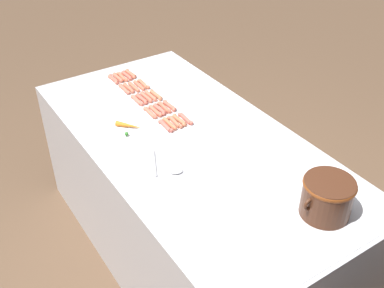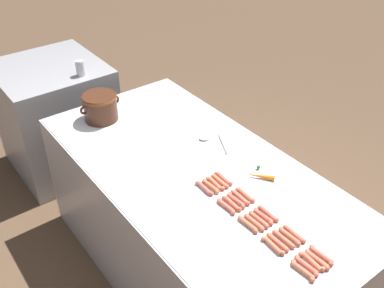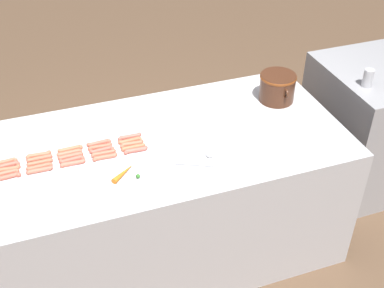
{
  "view_description": "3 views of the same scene",
  "coord_description": "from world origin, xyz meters",
  "px_view_note": "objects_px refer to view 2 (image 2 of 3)",
  "views": [
    {
      "loc": [
        1.18,
        1.81,
        2.41
      ],
      "look_at": [
        0.06,
        0.11,
        0.96
      ],
      "focal_mm": 43.43,
      "sensor_mm": 36.0,
      "label": 1
    },
    {
      "loc": [
        -1.27,
        -1.65,
        2.54
      ],
      "look_at": [
        0.03,
        0.09,
        1.03
      ],
      "focal_mm": 41.79,
      "sensor_mm": 36.0,
      "label": 2
    },
    {
      "loc": [
        2.32,
        -0.63,
        2.68
      ],
      "look_at": [
        0.12,
        0.15,
        0.93
      ],
      "focal_mm": 47.13,
      "sensor_mm": 36.0,
      "label": 3
    }
  ],
  "objects_px": {
    "hot_dog_6": "(278,242)",
    "serving_spoon": "(210,140)",
    "back_cabinet": "(57,118)",
    "hot_dog_14": "(215,184)",
    "hot_dog_0": "(303,271)",
    "hot_dog_4": "(204,188)",
    "hot_dog_2": "(248,224)",
    "hot_dog_17": "(263,216)",
    "hot_dog_22": "(268,214)",
    "hot_dog_5": "(306,266)",
    "bean_pot": "(100,106)",
    "hot_dog_8": "(232,203)",
    "hot_dog_9": "(211,186)",
    "hot_dog_18": "(240,198)",
    "hot_dog_7": "(254,222)",
    "hot_dog_20": "(321,255)",
    "hot_dog_3": "(226,206)",
    "hot_dog_1": "(273,246)",
    "hot_dog_19": "(220,181)",
    "hot_dog_13": "(236,200)",
    "hot_dog_11": "(284,239)",
    "hot_dog_16": "(290,236)",
    "hot_dog_24": "(223,178)",
    "hot_dog_15": "(317,260)",
    "carrot": "(260,176)",
    "hot_dog_21": "(294,234)",
    "soda_can": "(80,68)",
    "hot_dog_12": "(259,219)"
  },
  "relations": [
    {
      "from": "hot_dog_7",
      "to": "hot_dog_15",
      "type": "distance_m",
      "value": 0.36
    },
    {
      "from": "back_cabinet",
      "to": "hot_dog_14",
      "type": "xyz_separation_m",
      "value": [
        0.19,
        -1.94,
        0.44
      ]
    },
    {
      "from": "hot_dog_22",
      "to": "hot_dog_18",
      "type": "bearing_deg",
      "value": 100.13
    },
    {
      "from": "hot_dog_1",
      "to": "hot_dog_21",
      "type": "height_order",
      "value": "same"
    },
    {
      "from": "hot_dog_7",
      "to": "hot_dog_15",
      "type": "relative_size",
      "value": 1.0
    },
    {
      "from": "hot_dog_18",
      "to": "hot_dog_22",
      "type": "distance_m",
      "value": 0.18
    },
    {
      "from": "hot_dog_8",
      "to": "hot_dog_22",
      "type": "distance_m",
      "value": 0.2
    },
    {
      "from": "hot_dog_8",
      "to": "hot_dog_19",
      "type": "relative_size",
      "value": 1.0
    },
    {
      "from": "hot_dog_6",
      "to": "hot_dog_9",
      "type": "bearing_deg",
      "value": 89.47
    },
    {
      "from": "hot_dog_4",
      "to": "carrot",
      "type": "distance_m",
      "value": 0.34
    },
    {
      "from": "hot_dog_13",
      "to": "bean_pot",
      "type": "bearing_deg",
      "value": 98.35
    },
    {
      "from": "hot_dog_0",
      "to": "hot_dog_14",
      "type": "bearing_deg",
      "value": 84.31
    },
    {
      "from": "hot_dog_1",
      "to": "hot_dog_13",
      "type": "distance_m",
      "value": 0.35
    },
    {
      "from": "hot_dog_24",
      "to": "serving_spoon",
      "type": "height_order",
      "value": "hot_dog_24"
    },
    {
      "from": "hot_dog_20",
      "to": "hot_dog_9",
      "type": "bearing_deg",
      "value": 98.15
    },
    {
      "from": "hot_dog_17",
      "to": "hot_dog_22",
      "type": "xyz_separation_m",
      "value": [
        0.03,
        0.0,
        0.0
      ]
    },
    {
      "from": "hot_dog_3",
      "to": "carrot",
      "type": "height_order",
      "value": "carrot"
    },
    {
      "from": "hot_dog_4",
      "to": "hot_dog_2",
      "type": "bearing_deg",
      "value": -89.46
    },
    {
      "from": "hot_dog_8",
      "to": "hot_dog_9",
      "type": "distance_m",
      "value": 0.18
    },
    {
      "from": "soda_can",
      "to": "hot_dog_15",
      "type": "bearing_deg",
      "value": -88.28
    },
    {
      "from": "hot_dog_17",
      "to": "hot_dog_18",
      "type": "bearing_deg",
      "value": 89.18
    },
    {
      "from": "hot_dog_6",
      "to": "serving_spoon",
      "type": "height_order",
      "value": "hot_dog_6"
    },
    {
      "from": "hot_dog_6",
      "to": "hot_dog_20",
      "type": "relative_size",
      "value": 1.0
    },
    {
      "from": "hot_dog_3",
      "to": "hot_dog_14",
      "type": "xyz_separation_m",
      "value": [
        0.07,
        0.18,
        0.0
      ]
    },
    {
      "from": "hot_dog_13",
      "to": "hot_dog_15",
      "type": "relative_size",
      "value": 1.0
    },
    {
      "from": "hot_dog_8",
      "to": "hot_dog_9",
      "type": "height_order",
      "value": "same"
    },
    {
      "from": "back_cabinet",
      "to": "hot_dog_11",
      "type": "distance_m",
      "value": 2.51
    },
    {
      "from": "hot_dog_14",
      "to": "hot_dog_20",
      "type": "relative_size",
      "value": 1.0
    },
    {
      "from": "hot_dog_6",
      "to": "hot_dog_4",
      "type": "bearing_deg",
      "value": 93.73
    },
    {
      "from": "hot_dog_5",
      "to": "bean_pot",
      "type": "height_order",
      "value": "bean_pot"
    },
    {
      "from": "hot_dog_11",
      "to": "serving_spoon",
      "type": "height_order",
      "value": "hot_dog_11"
    },
    {
      "from": "hot_dog_9",
      "to": "hot_dog_17",
      "type": "relative_size",
      "value": 1.0
    },
    {
      "from": "hot_dog_11",
      "to": "serving_spoon",
      "type": "distance_m",
      "value": 0.92
    },
    {
      "from": "back_cabinet",
      "to": "hot_dog_11",
      "type": "bearing_deg",
      "value": -85.48
    },
    {
      "from": "hot_dog_18",
      "to": "serving_spoon",
      "type": "relative_size",
      "value": 0.56
    },
    {
      "from": "hot_dog_1",
      "to": "hot_dog_18",
      "type": "bearing_deg",
      "value": 72.96
    },
    {
      "from": "hot_dog_13",
      "to": "hot_dog_12",
      "type": "bearing_deg",
      "value": -91.18
    },
    {
      "from": "hot_dog_3",
      "to": "hot_dog_2",
      "type": "bearing_deg",
      "value": -89.28
    },
    {
      "from": "hot_dog_16",
      "to": "hot_dog_24",
      "type": "xyz_separation_m",
      "value": [
        0.03,
        0.54,
        0.0
      ]
    },
    {
      "from": "hot_dog_1",
      "to": "hot_dog_16",
      "type": "distance_m",
      "value": 0.11
    },
    {
      "from": "hot_dog_9",
      "to": "hot_dog_24",
      "type": "height_order",
      "value": "same"
    },
    {
      "from": "hot_dog_7",
      "to": "hot_dog_20",
      "type": "relative_size",
      "value": 1.0
    },
    {
      "from": "hot_dog_21",
      "to": "soda_can",
      "type": "xyz_separation_m",
      "value": [
        -0.11,
        2.15,
        0.11
      ]
    },
    {
      "from": "hot_dog_18",
      "to": "hot_dog_22",
      "type": "xyz_separation_m",
      "value": [
        0.03,
        -0.18,
        0.0
      ]
    },
    {
      "from": "hot_dog_0",
      "to": "hot_dog_20",
      "type": "height_order",
      "value": "same"
    },
    {
      "from": "hot_dog_2",
      "to": "hot_dog_6",
      "type": "xyz_separation_m",
      "value": [
        0.03,
        -0.18,
        0.0
      ]
    },
    {
      "from": "hot_dog_22",
      "to": "hot_dog_19",
      "type": "bearing_deg",
      "value": 95.07
    },
    {
      "from": "hot_dog_6",
      "to": "hot_dog_7",
      "type": "relative_size",
      "value": 1.0
    },
    {
      "from": "hot_dog_14",
      "to": "hot_dog_1",
      "type": "bearing_deg",
      "value": -97.87
    },
    {
      "from": "hot_dog_19",
      "to": "hot_dog_13",
      "type": "bearing_deg",
      "value": -101.1
    }
  ]
}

